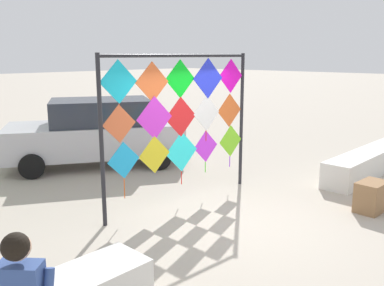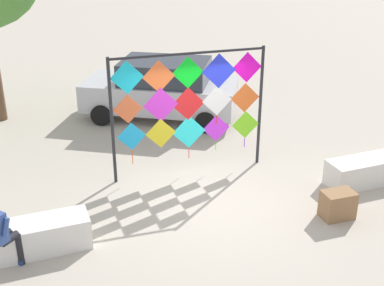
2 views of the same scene
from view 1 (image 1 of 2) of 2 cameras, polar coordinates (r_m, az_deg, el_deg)
ground at (r=7.17m, az=6.34°, el=-10.71°), size 120.00×120.00×0.00m
plaza_ledge_right at (r=10.61m, az=23.13°, el=-2.47°), size 3.67×0.63×0.57m
kite_display_rack at (r=7.64m, az=-1.45°, el=4.21°), size 3.43×0.31×2.80m
parked_car at (r=10.82m, az=-12.95°, el=1.52°), size 4.64×3.83×1.67m
cardboard_box_large at (r=8.16m, az=23.47°, el=-6.77°), size 0.64×0.44×0.55m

